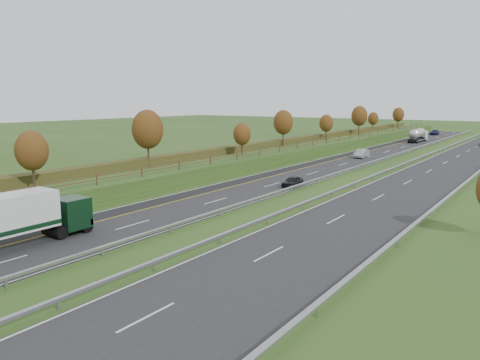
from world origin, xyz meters
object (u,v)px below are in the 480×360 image
object	(u,v)px
car_dark_near	(292,181)
car_small_far	(434,132)
road_tanker	(418,135)
car_silver_mid	(362,153)

from	to	relation	value
car_dark_near	car_small_far	xyz separation A→B (m)	(-5.64, 104.81, 0.13)
road_tanker	car_silver_mid	size ratio (longest dim) A/B	2.24
road_tanker	car_dark_near	xyz separation A→B (m)	(3.60, -76.07, -1.17)
road_tanker	car_dark_near	bearing A→B (deg)	-87.29
road_tanker	car_small_far	distance (m)	28.84
car_silver_mid	car_small_far	xyz separation A→B (m)	(-2.07, 70.41, -0.04)
car_small_far	car_dark_near	bearing A→B (deg)	-89.51
car_small_far	road_tanker	bearing A→B (deg)	-88.53
car_silver_mid	car_small_far	distance (m)	70.44
car_dark_near	car_small_far	size ratio (longest dim) A/B	0.71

